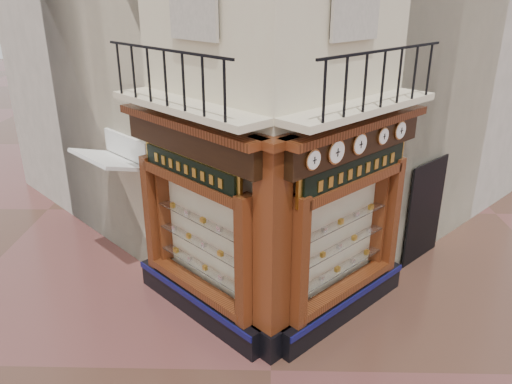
{
  "coord_description": "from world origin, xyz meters",
  "views": [
    {
      "loc": [
        -0.1,
        -6.71,
        6.03
      ],
      "look_at": [
        -0.3,
        2.0,
        2.47
      ],
      "focal_mm": 35.0,
      "sensor_mm": 36.0,
      "label": 1
    }
  ],
  "objects_px": {
    "corner_pilaster": "(272,256)",
    "clock_d": "(383,136)",
    "clock_b": "(336,152)",
    "signboard_right": "(356,170)",
    "signboard_left": "(189,169)",
    "clock_e": "(400,130)",
    "clock_a": "(313,160)",
    "clock_c": "(359,144)",
    "awning": "(121,269)"
  },
  "relations": [
    {
      "from": "clock_a",
      "to": "clock_e",
      "type": "height_order",
      "value": "clock_e"
    },
    {
      "from": "clock_b",
      "to": "clock_e",
      "type": "bearing_deg",
      "value": 0.0
    },
    {
      "from": "clock_e",
      "to": "awning",
      "type": "distance_m",
      "value": 6.92
    },
    {
      "from": "clock_e",
      "to": "awning",
      "type": "xyz_separation_m",
      "value": [
        -5.81,
        1.02,
        -3.62
      ]
    },
    {
      "from": "clock_a",
      "to": "awning",
      "type": "relative_size",
      "value": 0.2
    },
    {
      "from": "clock_a",
      "to": "clock_d",
      "type": "height_order",
      "value": "clock_a"
    },
    {
      "from": "clock_c",
      "to": "clock_d",
      "type": "height_order",
      "value": "clock_c"
    },
    {
      "from": "clock_a",
      "to": "clock_d",
      "type": "bearing_deg",
      "value": 0.0
    },
    {
      "from": "clock_d",
      "to": "signboard_left",
      "type": "relative_size",
      "value": 0.16
    },
    {
      "from": "clock_a",
      "to": "signboard_right",
      "type": "relative_size",
      "value": 0.15
    },
    {
      "from": "clock_c",
      "to": "corner_pilaster",
      "type": "bearing_deg",
      "value": 165.25
    },
    {
      "from": "clock_c",
      "to": "signboard_left",
      "type": "distance_m",
      "value": 2.96
    },
    {
      "from": "signboard_left",
      "to": "clock_e",
      "type": "bearing_deg",
      "value": -124.24
    },
    {
      "from": "awning",
      "to": "signboard_right",
      "type": "relative_size",
      "value": 0.77
    },
    {
      "from": "clock_b",
      "to": "corner_pilaster",
      "type": "bearing_deg",
      "value": 156.74
    },
    {
      "from": "clock_d",
      "to": "signboard_right",
      "type": "height_order",
      "value": "clock_d"
    },
    {
      "from": "clock_a",
      "to": "awning",
      "type": "bearing_deg",
      "value": 100.85
    },
    {
      "from": "corner_pilaster",
      "to": "awning",
      "type": "relative_size",
      "value": 2.35
    },
    {
      "from": "corner_pilaster",
      "to": "clock_b",
      "type": "xyz_separation_m",
      "value": [
        1.0,
        0.4,
        1.67
      ]
    },
    {
      "from": "clock_b",
      "to": "awning",
      "type": "height_order",
      "value": "clock_b"
    },
    {
      "from": "clock_d",
      "to": "signboard_left",
      "type": "height_order",
      "value": "clock_d"
    },
    {
      "from": "clock_a",
      "to": "clock_c",
      "type": "height_order",
      "value": "clock_c"
    },
    {
      "from": "clock_b",
      "to": "awning",
      "type": "bearing_deg",
      "value": 107.19
    },
    {
      "from": "corner_pilaster",
      "to": "clock_d",
      "type": "height_order",
      "value": "corner_pilaster"
    },
    {
      "from": "clock_e",
      "to": "signboard_right",
      "type": "xyz_separation_m",
      "value": [
        -0.88,
        -0.72,
        -0.52
      ]
    },
    {
      "from": "clock_e",
      "to": "signboard_left",
      "type": "relative_size",
      "value": 0.18
    },
    {
      "from": "clock_e",
      "to": "signboard_left",
      "type": "bearing_deg",
      "value": 145.76
    },
    {
      "from": "clock_a",
      "to": "clock_b",
      "type": "distance_m",
      "value": 0.57
    },
    {
      "from": "corner_pilaster",
      "to": "clock_b",
      "type": "bearing_deg",
      "value": -23.26
    },
    {
      "from": "clock_e",
      "to": "signboard_left",
      "type": "height_order",
      "value": "clock_e"
    },
    {
      "from": "corner_pilaster",
      "to": "signboard_left",
      "type": "distance_m",
      "value": 2.12
    },
    {
      "from": "signboard_left",
      "to": "signboard_right",
      "type": "relative_size",
      "value": 0.89
    },
    {
      "from": "clock_b",
      "to": "clock_a",
      "type": "bearing_deg",
      "value": 180.0
    },
    {
      "from": "clock_b",
      "to": "signboard_right",
      "type": "relative_size",
      "value": 0.19
    },
    {
      "from": "clock_b",
      "to": "signboard_right",
      "type": "height_order",
      "value": "clock_b"
    },
    {
      "from": "awning",
      "to": "clock_d",
      "type": "bearing_deg",
      "value": -149.7
    },
    {
      "from": "corner_pilaster",
      "to": "clock_a",
      "type": "relative_size",
      "value": 11.76
    },
    {
      "from": "clock_a",
      "to": "clock_c",
      "type": "relative_size",
      "value": 0.88
    },
    {
      "from": "corner_pilaster",
      "to": "clock_e",
      "type": "height_order",
      "value": "corner_pilaster"
    },
    {
      "from": "clock_c",
      "to": "clock_a",
      "type": "bearing_deg",
      "value": 180.0
    },
    {
      "from": "clock_a",
      "to": "signboard_right",
      "type": "distance_m",
      "value": 1.43
    },
    {
      "from": "clock_c",
      "to": "clock_d",
      "type": "xyz_separation_m",
      "value": [
        0.49,
        0.49,
        0.0
      ]
    },
    {
      "from": "clock_c",
      "to": "clock_d",
      "type": "relative_size",
      "value": 1.2
    },
    {
      "from": "clock_d",
      "to": "clock_e",
      "type": "height_order",
      "value": "clock_e"
    },
    {
      "from": "clock_d",
      "to": "clock_a",
      "type": "bearing_deg",
      "value": -180.0
    },
    {
      "from": "corner_pilaster",
      "to": "clock_b",
      "type": "distance_m",
      "value": 1.99
    },
    {
      "from": "clock_e",
      "to": "signboard_right",
      "type": "relative_size",
      "value": 0.16
    },
    {
      "from": "signboard_right",
      "to": "signboard_left",
      "type": "bearing_deg",
      "value": 135.0
    },
    {
      "from": "corner_pilaster",
      "to": "clock_c",
      "type": "relative_size",
      "value": 10.41
    },
    {
      "from": "signboard_right",
      "to": "awning",
      "type": "bearing_deg",
      "value": 115.5
    }
  ]
}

